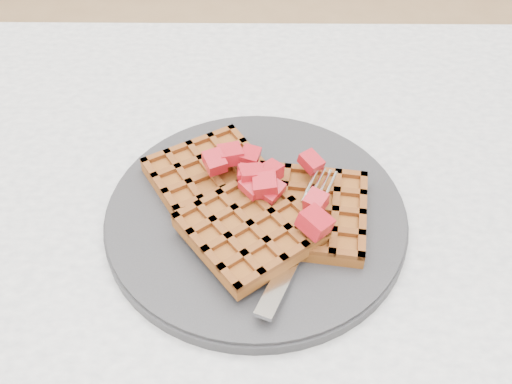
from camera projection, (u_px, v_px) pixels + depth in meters
table at (363, 299)px, 0.64m from camera, size 1.20×0.80×0.75m
plate at (256, 214)px, 0.56m from camera, size 0.30×0.30×0.02m
waffles at (256, 204)px, 0.55m from camera, size 0.23×0.22×0.03m
strawberry_pile at (256, 182)px, 0.53m from camera, size 0.15×0.15×0.02m
fork at (302, 236)px, 0.53m from camera, size 0.09×0.18×0.02m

